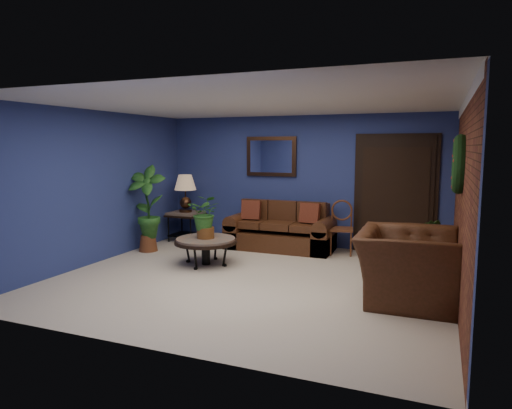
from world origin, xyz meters
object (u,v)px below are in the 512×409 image
at_px(end_table, 186,219).
at_px(side_chair, 341,224).
at_px(sofa, 281,233).
at_px(armchair, 407,266).
at_px(table_lamp, 185,189).
at_px(coffee_table, 206,242).

xyz_separation_m(end_table, side_chair, (3.18, 0.07, 0.09)).
relative_size(end_table, side_chair, 0.68).
xyz_separation_m(sofa, side_chair, (1.13, 0.04, 0.25)).
distance_m(side_chair, armchair, 2.56).
distance_m(table_lamp, side_chair, 3.22).
height_order(sofa, end_table, sofa).
relative_size(sofa, table_lamp, 2.71).
bearing_deg(coffee_table, table_lamp, 129.75).
bearing_deg(side_chair, end_table, 170.95).
distance_m(sofa, armchair, 3.25).
distance_m(table_lamp, armchair, 4.98).
relative_size(sofa, end_table, 3.06).
xyz_separation_m(coffee_table, end_table, (-1.30, 1.56, 0.07)).
bearing_deg(side_chair, armchair, -70.48).
bearing_deg(sofa, coffee_table, -115.37).
bearing_deg(side_chair, coffee_table, -149.40).
xyz_separation_m(sofa, coffee_table, (-0.75, -1.58, 0.09)).
distance_m(end_table, table_lamp, 0.61).
xyz_separation_m(coffee_table, armchair, (3.15, -0.59, 0.06)).
xyz_separation_m(end_table, armchair, (4.45, -2.15, -0.01)).
bearing_deg(coffee_table, sofa, 64.63).
relative_size(coffee_table, table_lamp, 1.39).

